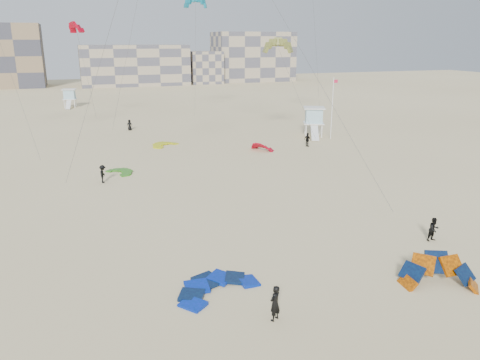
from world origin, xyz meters
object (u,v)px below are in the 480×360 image
object	(u,v)px
kite_ground_orange	(438,285)
kite_ground_blue	(217,290)
kitesurfer_main	(275,303)
lifeguard_tower_near	(314,122)

from	to	relation	value
kite_ground_orange	kite_ground_blue	bearing A→B (deg)	-172.32
kitesurfer_main	lifeguard_tower_near	bearing A→B (deg)	-152.18
kite_ground_orange	lifeguard_tower_near	world-z (taller)	lifeguard_tower_near
kite_ground_blue	lifeguard_tower_near	size ratio (longest dim) A/B	0.75
kitesurfer_main	lifeguard_tower_near	xyz separation A→B (m)	(23.70, 41.01, 1.12)
kite_ground_blue	kitesurfer_main	world-z (taller)	kitesurfer_main
kite_ground_orange	lifeguard_tower_near	bearing A→B (deg)	95.66
kite_ground_blue	kite_ground_orange	size ratio (longest dim) A/B	1.07
kite_ground_orange	kitesurfer_main	world-z (taller)	kite_ground_orange
kite_ground_blue	kite_ground_orange	world-z (taller)	kite_ground_orange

